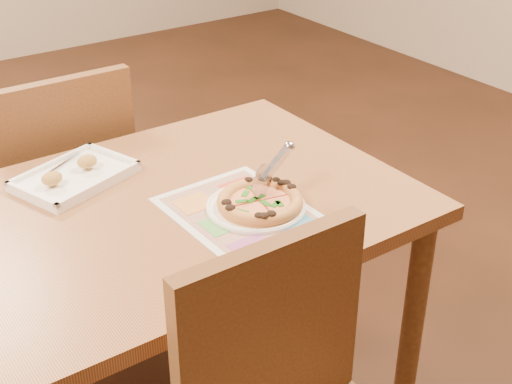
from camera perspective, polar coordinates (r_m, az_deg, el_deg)
dining_table at (r=1.79m, az=-8.50°, el=-3.81°), size 1.30×0.85×0.72m
chair_far at (r=2.31m, az=-15.26°, el=1.55°), size 0.42×0.42×0.47m
plate at (r=1.72m, az=-0.00°, el=-1.26°), size 0.27×0.27×0.01m
pizza at (r=1.71m, az=0.33°, el=-0.80°), size 0.21×0.21×0.03m
pizza_cutter at (r=1.73m, az=1.24°, el=1.84°), size 0.16×0.06×0.09m
appetizer_tray at (r=1.91m, az=-14.32°, el=1.18°), size 0.34×0.28×0.06m
menu at (r=1.70m, az=-0.78°, el=-1.89°), size 0.31×0.43×0.00m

